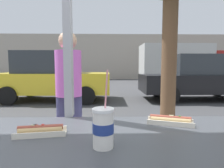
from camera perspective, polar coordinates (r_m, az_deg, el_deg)
The scene contains 10 objects.
ground_plane at distance 9.27m, azimuth -2.94°, elevation -2.76°, with size 60.00×60.00×0.00m, color #424244.
sidewalk_strip at distance 3.05m, azimuth -6.45°, elevation -18.98°, with size 16.00×2.80×0.10m, color #B2ADA3.
building_facade_far at distance 19.67m, azimuth -2.12°, elevation 8.19°, with size 28.00×1.20×4.56m, color #A89E8E.
soda_cup_left at distance 0.78m, azimuth -2.71°, elevation -13.06°, with size 0.09×0.09×0.32m.
hotdog_tray_near at distance 0.99m, azimuth -20.93°, elevation -13.12°, with size 0.25×0.12×0.05m.
hotdog_tray_far at distance 1.15m, azimuth 17.34°, elevation -10.53°, with size 0.27×0.16×0.05m.
parked_car_yellow at distance 7.55m, azimuth -17.65°, elevation 2.20°, with size 4.25×2.06×1.86m.
parked_car_black at distance 8.08m, azimuth 24.86°, elevation 1.84°, with size 4.37×1.98×1.76m.
box_truck at distance 14.16m, azimuth 21.38°, elevation 5.97°, with size 6.40×2.44×2.81m.
pedestrian at distance 2.38m, azimuth -13.06°, elevation -1.32°, with size 0.32×0.32×1.63m.
Camera 1 is at (0.26, -1.17, 1.31)m, focal length 29.93 mm.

